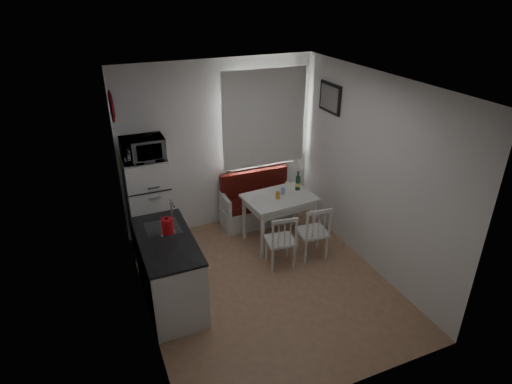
# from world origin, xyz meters

# --- Properties ---
(floor) EXTENTS (3.00, 3.50, 0.02)m
(floor) POSITION_xyz_m (0.00, 0.00, 0.00)
(floor) COLOR #936D4E
(floor) RESTS_ON ground
(ceiling) EXTENTS (3.00, 3.50, 0.02)m
(ceiling) POSITION_xyz_m (0.00, 0.00, 2.60)
(ceiling) COLOR white
(ceiling) RESTS_ON wall_back
(wall_back) EXTENTS (3.00, 0.02, 2.60)m
(wall_back) POSITION_xyz_m (0.00, 1.75, 1.30)
(wall_back) COLOR white
(wall_back) RESTS_ON floor
(wall_front) EXTENTS (3.00, 0.02, 2.60)m
(wall_front) POSITION_xyz_m (0.00, -1.75, 1.30)
(wall_front) COLOR white
(wall_front) RESTS_ON floor
(wall_left) EXTENTS (0.02, 3.50, 2.60)m
(wall_left) POSITION_xyz_m (-1.50, 0.00, 1.30)
(wall_left) COLOR white
(wall_left) RESTS_ON floor
(wall_right) EXTENTS (0.02, 3.50, 2.60)m
(wall_right) POSITION_xyz_m (1.50, 0.00, 1.30)
(wall_right) COLOR white
(wall_right) RESTS_ON floor
(window) EXTENTS (1.22, 0.06, 1.47)m
(window) POSITION_xyz_m (0.70, 1.72, 1.62)
(window) COLOR silver
(window) RESTS_ON wall_back
(curtain) EXTENTS (1.35, 0.02, 1.50)m
(curtain) POSITION_xyz_m (0.70, 1.65, 1.68)
(curtain) COLOR white
(curtain) RESTS_ON wall_back
(kitchen_counter) EXTENTS (0.62, 1.32, 1.16)m
(kitchen_counter) POSITION_xyz_m (-1.20, 0.16, 0.46)
(kitchen_counter) COLOR silver
(kitchen_counter) RESTS_ON floor
(wall_sign) EXTENTS (0.03, 0.40, 0.40)m
(wall_sign) POSITION_xyz_m (-1.47, 1.45, 2.15)
(wall_sign) COLOR #182595
(wall_sign) RESTS_ON wall_left
(picture_frame) EXTENTS (0.04, 0.52, 0.42)m
(picture_frame) POSITION_xyz_m (1.48, 1.10, 2.05)
(picture_frame) COLOR black
(picture_frame) RESTS_ON wall_right
(bench) EXTENTS (1.19, 0.46, 0.85)m
(bench) POSITION_xyz_m (0.53, 1.51, 0.28)
(bench) COLOR silver
(bench) RESTS_ON floor
(dining_table) EXTENTS (1.04, 0.77, 0.74)m
(dining_table) POSITION_xyz_m (0.61, 0.89, 0.66)
(dining_table) COLOR silver
(dining_table) RESTS_ON floor
(chair_left) EXTENTS (0.42, 0.41, 0.43)m
(chair_left) POSITION_xyz_m (0.36, 0.23, 0.50)
(chair_left) COLOR silver
(chair_left) RESTS_ON floor
(chair_right) EXTENTS (0.42, 0.41, 0.45)m
(chair_right) POSITION_xyz_m (0.86, 0.23, 0.52)
(chair_right) COLOR silver
(chair_right) RESTS_ON floor
(fridge) EXTENTS (0.57, 0.57, 1.42)m
(fridge) POSITION_xyz_m (-1.18, 1.40, 0.71)
(fridge) COLOR white
(fridge) RESTS_ON floor
(microwave) EXTENTS (0.56, 0.38, 0.31)m
(microwave) POSITION_xyz_m (-1.18, 1.35, 1.58)
(microwave) COLOR white
(microwave) RESTS_ON fridge
(kettle) EXTENTS (0.17, 0.17, 0.22)m
(kettle) POSITION_xyz_m (-1.15, 0.24, 1.01)
(kettle) COLOR red
(kettle) RESTS_ON kitchen_counter
(wine_bottle) EXTENTS (0.07, 0.07, 0.30)m
(wine_bottle) POSITION_xyz_m (0.96, 0.99, 0.89)
(wine_bottle) COLOR #164528
(wine_bottle) RESTS_ON dining_table
(drinking_glass_orange) EXTENTS (0.06, 0.06, 0.10)m
(drinking_glass_orange) POSITION_xyz_m (0.56, 0.84, 0.79)
(drinking_glass_orange) COLOR orange
(drinking_glass_orange) RESTS_ON dining_table
(drinking_glass_blue) EXTENTS (0.06, 0.06, 0.10)m
(drinking_glass_blue) POSITION_xyz_m (0.69, 0.94, 0.79)
(drinking_glass_blue) COLOR #6D93B9
(drinking_glass_blue) RESTS_ON dining_table
(plate) EXTENTS (0.23, 0.23, 0.02)m
(plate) POSITION_xyz_m (0.31, 0.91, 0.75)
(plate) COLOR white
(plate) RESTS_ON dining_table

